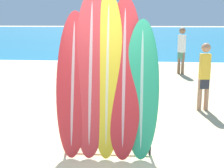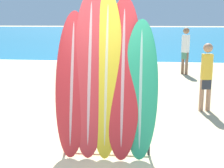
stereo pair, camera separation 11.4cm
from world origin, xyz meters
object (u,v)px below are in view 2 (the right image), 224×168
at_px(person_far_left, 206,75).
at_px(surfboard_slot_1, 90,73).
at_px(surfboard_slot_0, 72,83).
at_px(surfboard_slot_2, 106,75).
at_px(surfboard_slot_3, 123,77).
at_px(surfboard_rack, 106,123).
at_px(person_mid_beach, 185,49).
at_px(person_near_water, 129,54).
at_px(surfboard_slot_4, 141,89).

bearing_deg(person_far_left, surfboard_slot_1, -140.34).
height_order(surfboard_slot_0, surfboard_slot_2, surfboard_slot_2).
xyz_separation_m(surfboard_slot_1, surfboard_slot_3, (0.52, -0.00, -0.05)).
relative_size(surfboard_rack, surfboard_slot_0, 0.62).
relative_size(surfboard_slot_0, person_mid_beach, 1.27).
relative_size(surfboard_rack, person_far_left, 0.88).
height_order(surfboard_slot_3, person_far_left, surfboard_slot_3).
height_order(surfboard_slot_0, person_far_left, surfboard_slot_0).
height_order(person_near_water, person_mid_beach, person_mid_beach).
relative_size(surfboard_slot_0, person_far_left, 1.43).
bearing_deg(surfboard_rack, surfboard_slot_3, 9.36).
relative_size(surfboard_slot_0, surfboard_slot_2, 0.89).
bearing_deg(surfboard_slot_1, person_near_water, 86.84).
xyz_separation_m(surfboard_slot_3, person_far_left, (1.72, 2.51, -0.38)).
height_order(surfboard_slot_0, person_mid_beach, surfboard_slot_0).
height_order(surfboard_slot_0, surfboard_slot_4, surfboard_slot_0).
height_order(surfboard_slot_4, person_mid_beach, surfboard_slot_4).
bearing_deg(surfboard_slot_2, surfboard_slot_3, 0.15).
bearing_deg(surfboard_rack, surfboard_slot_1, 169.93).
relative_size(surfboard_rack, surfboard_slot_3, 0.56).
bearing_deg(person_mid_beach, surfboard_rack, -60.30).
distance_m(surfboard_slot_3, surfboard_slot_4, 0.33).
xyz_separation_m(surfboard_rack, person_mid_beach, (2.05, 7.41, 0.47)).
bearing_deg(surfboard_slot_3, surfboard_slot_0, -177.79).
height_order(surfboard_slot_0, surfboard_slot_1, surfboard_slot_1).
bearing_deg(person_near_water, surfboard_slot_3, 59.47).
relative_size(surfboard_slot_2, person_far_left, 1.61).
bearing_deg(surfboard_slot_4, person_near_water, 95.03).
distance_m(surfboard_slot_1, person_near_water, 5.49).
xyz_separation_m(surfboard_slot_0, surfboard_slot_4, (1.06, -0.01, -0.07)).
bearing_deg(surfboard_slot_1, surfboard_slot_4, -3.54).
relative_size(surfboard_slot_2, surfboard_slot_3, 1.03).
bearing_deg(surfboard_rack, person_mid_beach, 74.51).
distance_m(surfboard_slot_0, person_far_left, 3.58).
distance_m(surfboard_slot_1, surfboard_slot_4, 0.82).
height_order(surfboard_slot_2, person_far_left, surfboard_slot_2).
distance_m(surfboard_slot_2, surfboard_slot_4, 0.57).
relative_size(surfboard_slot_0, surfboard_slot_3, 0.91).
height_order(surfboard_slot_4, person_far_left, surfboard_slot_4).
height_order(surfboard_slot_2, surfboard_slot_3, surfboard_slot_2).
xyz_separation_m(surfboard_slot_1, surfboard_slot_4, (0.79, -0.05, -0.23)).
bearing_deg(surfboard_slot_0, surfboard_slot_3, 2.21).
bearing_deg(person_far_left, surfboard_slot_4, -128.11).
distance_m(surfboard_slot_4, person_mid_beach, 7.57).
xyz_separation_m(surfboard_slot_2, person_near_water, (0.04, 5.48, -0.31)).
height_order(surfboard_slot_0, person_near_water, surfboard_slot_0).
bearing_deg(person_near_water, surfboard_slot_0, 51.28).
bearing_deg(surfboard_slot_1, surfboard_slot_3, -0.46).
bearing_deg(person_far_left, surfboard_slot_0, -143.26).
distance_m(surfboard_rack, person_mid_beach, 7.70).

